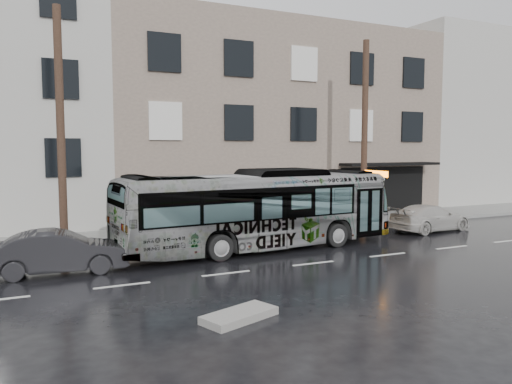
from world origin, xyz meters
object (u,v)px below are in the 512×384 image
dark_sedan (59,252)px  white_sedan (430,218)px  sign_post (381,199)px  utility_pole_front (365,133)px  bus (258,210)px  utility_pole_rear (61,128)px

dark_sedan → white_sedan: bearing=-81.8°
sign_post → utility_pole_front: bearing=180.0°
utility_pole_front → white_sedan: 5.12m
bus → dark_sedan: bearing=91.9°
sign_post → bus: bus is taller
utility_pole_rear → white_sedan: (16.02, -2.44, -4.02)m
sign_post → white_sedan: size_ratio=0.56×
sign_post → bus: bearing=-161.0°
utility_pole_front → white_sedan: (2.02, -2.44, -4.02)m
utility_pole_front → bus: size_ratio=0.81×
bus → utility_pole_front: bearing=-72.2°
utility_pole_front → white_sedan: size_ratio=2.08×
utility_pole_front → sign_post: 3.48m
utility_pole_front → bus: bearing=-158.4°
utility_pole_front → sign_post: (1.10, 0.00, -3.30)m
utility_pole_rear → dark_sedan: size_ratio=2.18×
utility_pole_front → utility_pole_rear: (-14.00, 0.00, 0.00)m
utility_pole_rear → sign_post: bearing=0.0°
sign_post → bus: (-8.29, -2.85, 0.20)m
sign_post → utility_pole_rear: bearing=180.0°
utility_pole_front → utility_pole_rear: bearing=180.0°
utility_pole_rear → dark_sedan: bearing=-96.7°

